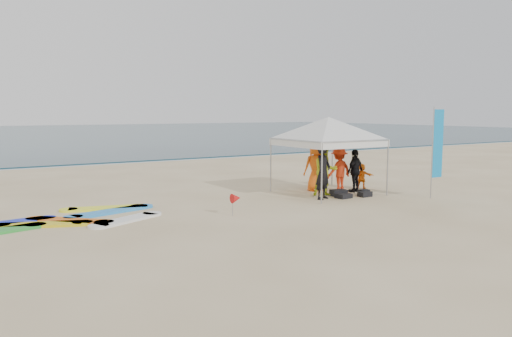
{
  "coord_description": "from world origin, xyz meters",
  "views": [
    {
      "loc": [
        -7.06,
        -10.5,
        2.97
      ],
      "look_at": [
        1.07,
        2.6,
        1.2
      ],
      "focal_mm": 35.0,
      "sensor_mm": 36.0,
      "label": 1
    }
  ],
  "objects": [
    {
      "name": "ocean",
      "position": [
        0.0,
        60.0,
        0.04
      ],
      "size": [
        160.0,
        84.0,
        0.08
      ],
      "primitive_type": "cube",
      "color": "#0C2633",
      "rests_on": "ground"
    },
    {
      "name": "person_seated",
      "position": [
        6.5,
        3.59,
        0.49
      ],
      "size": [
        0.75,
        0.91,
        0.98
      ],
      "primitive_type": "imported",
      "rotation": [
        0.0,
        0.0,
        2.17
      ],
      "color": "orange",
      "rests_on": "ground"
    },
    {
      "name": "person_orange_a",
      "position": [
        5.21,
        3.43,
        0.82
      ],
      "size": [
        1.09,
        0.67,
        1.64
      ],
      "primitive_type": "imported",
      "rotation": [
        0.0,
        0.0,
        3.2
      ],
      "color": "red",
      "rests_on": "ground"
    },
    {
      "name": "surfboard_spread",
      "position": [
        -4.36,
        3.58,
        0.04
      ],
      "size": [
        5.2,
        3.14,
        0.07
      ],
      "color": "orange",
      "rests_on": "ground"
    },
    {
      "name": "marker_pennant",
      "position": [
        -0.12,
        1.76,
        0.49
      ],
      "size": [
        0.28,
        0.28,
        0.64
      ],
      "color": "#A5A5A8",
      "rests_on": "ground"
    },
    {
      "name": "shoreline_foam",
      "position": [
        0.0,
        18.2,
        0.0
      ],
      "size": [
        160.0,
        1.2,
        0.01
      ],
      "primitive_type": "cube",
      "color": "silver",
      "rests_on": "ground"
    },
    {
      "name": "person_orange_b",
      "position": [
        4.6,
        4.06,
        0.92
      ],
      "size": [
        1.01,
        0.79,
        1.84
      ],
      "primitive_type": "imported",
      "rotation": [
        0.0,
        0.0,
        2.9
      ],
      "color": "orange",
      "rests_on": "ground"
    },
    {
      "name": "ground",
      "position": [
        0.0,
        0.0,
        0.0
      ],
      "size": [
        120.0,
        120.0,
        0.0
      ],
      "primitive_type": "plane",
      "color": "beige",
      "rests_on": "ground"
    },
    {
      "name": "person_yellow",
      "position": [
        4.19,
        3.01,
        0.9
      ],
      "size": [
        1.07,
        0.96,
        1.8
      ],
      "primitive_type": "imported",
      "rotation": [
        0.0,
        0.0,
        -0.39
      ],
      "color": "#B1C01B",
      "rests_on": "ground"
    },
    {
      "name": "gear_pile",
      "position": [
        4.83,
        2.44,
        0.1
      ],
      "size": [
        1.48,
        1.0,
        0.22
      ],
      "color": "black",
      "rests_on": "ground"
    },
    {
      "name": "canopy_tent",
      "position": [
        4.59,
        3.36,
        2.76
      ],
      "size": [
        4.2,
        4.2,
        3.17
      ],
      "color": "#A5A5A8",
      "rests_on": "ground"
    },
    {
      "name": "feather_flag",
      "position": [
        7.15,
        0.67,
        1.84
      ],
      "size": [
        0.53,
        0.04,
        3.13
      ],
      "color": "#A5A5A8",
      "rests_on": "ground"
    },
    {
      "name": "person_black_b",
      "position": [
        5.68,
        3.09,
        0.79
      ],
      "size": [
        1.0,
        0.64,
        1.59
      ],
      "primitive_type": "imported",
      "rotation": [
        0.0,
        0.0,
        3.43
      ],
      "color": "black",
      "rests_on": "ground"
    },
    {
      "name": "person_black_a",
      "position": [
        3.71,
        2.53,
        0.94
      ],
      "size": [
        0.81,
        0.68,
        1.87
      ],
      "primitive_type": "imported",
      "rotation": [
        0.0,
        0.0,
        0.41
      ],
      "color": "black",
      "rests_on": "ground"
    }
  ]
}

